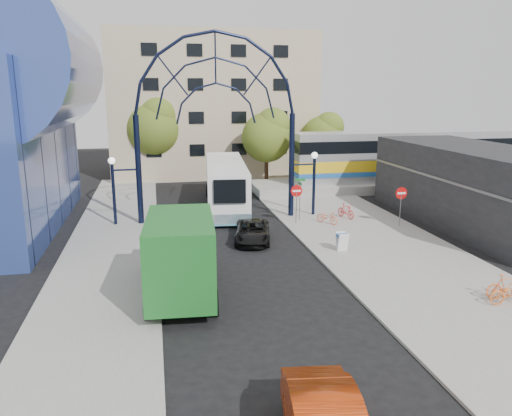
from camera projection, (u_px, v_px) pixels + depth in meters
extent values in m
plane|color=black|center=(263.00, 308.00, 19.86)|extent=(120.00, 120.00, 0.00)
cube|color=gray|center=(401.00, 261.00, 25.23)|extent=(8.00, 56.00, 0.12)
cube|color=gray|center=(107.00, 267.00, 24.30)|extent=(5.00, 50.00, 0.12)
cylinder|color=black|center=(139.00, 171.00, 31.43)|extent=(0.36, 0.36, 7.00)
cylinder|color=black|center=(292.00, 166.00, 33.39)|extent=(0.36, 0.36, 7.00)
cylinder|color=black|center=(114.00, 195.00, 31.47)|extent=(0.20, 0.20, 4.00)
cylinder|color=black|center=(314.00, 187.00, 34.04)|extent=(0.20, 0.20, 4.00)
sphere|color=white|center=(112.00, 161.00, 30.96)|extent=(0.44, 0.44, 0.44)
sphere|color=white|center=(315.00, 155.00, 33.54)|extent=(0.44, 0.44, 0.44)
cylinder|color=slate|center=(296.00, 206.00, 31.96)|extent=(0.06, 0.06, 2.20)
cylinder|color=red|center=(297.00, 191.00, 31.73)|extent=(0.80, 0.04, 0.80)
cube|color=white|center=(297.00, 191.00, 31.71)|extent=(0.55, 0.02, 0.12)
cylinder|color=slate|center=(400.00, 209.00, 31.27)|extent=(0.06, 0.06, 2.20)
cylinder|color=red|center=(401.00, 193.00, 31.04)|extent=(0.76, 0.04, 0.76)
cube|color=white|center=(402.00, 193.00, 31.01)|extent=(0.55, 0.02, 0.12)
cylinder|color=slate|center=(300.00, 199.00, 32.54)|extent=(0.05, 0.05, 2.80)
cube|color=#146626|center=(300.00, 180.00, 32.25)|extent=(0.70, 0.03, 0.18)
cube|color=#146626|center=(300.00, 184.00, 32.30)|extent=(0.03, 0.70, 0.18)
cube|color=white|center=(343.00, 242.00, 26.35)|extent=(0.55, 0.26, 0.99)
cube|color=white|center=(341.00, 241.00, 26.68)|extent=(0.55, 0.26, 0.99)
cube|color=#1E59A5|center=(342.00, 236.00, 26.44)|extent=(0.55, 0.42, 0.14)
cylinder|color=#314898|center=(12.00, 64.00, 29.53)|extent=(9.00, 16.00, 9.00)
cube|color=black|center=(474.00, 186.00, 31.95)|extent=(6.00, 16.00, 5.00)
cube|color=tan|center=(210.00, 105.00, 52.02)|extent=(20.00, 12.00, 14.00)
cube|color=gray|center=(428.00, 183.00, 44.65)|extent=(32.00, 5.00, 0.80)
cube|color=#B7B7BC|center=(431.00, 155.00, 44.08)|extent=(25.00, 3.00, 4.20)
cube|color=gold|center=(430.00, 162.00, 44.22)|extent=(25.10, 3.05, 0.90)
cube|color=black|center=(432.00, 144.00, 43.85)|extent=(25.05, 3.05, 1.00)
cube|color=#1E59A5|center=(430.00, 169.00, 44.38)|extent=(25.10, 3.05, 0.35)
cylinder|color=#382314|center=(266.00, 171.00, 45.54)|extent=(0.36, 0.36, 2.52)
sphere|color=#3B5416|center=(267.00, 137.00, 44.83)|extent=(4.48, 4.48, 4.48)
sphere|color=#3B5416|center=(273.00, 125.00, 44.39)|extent=(3.08, 3.08, 3.08)
cylinder|color=#382314|center=(155.00, 166.00, 47.36)|extent=(0.36, 0.36, 2.88)
sphere|color=#3B5416|center=(153.00, 129.00, 46.55)|extent=(5.12, 5.12, 5.12)
sphere|color=#3B5416|center=(158.00, 115.00, 46.07)|extent=(3.52, 3.52, 3.52)
cylinder|color=#382314|center=(322.00, 167.00, 48.64)|extent=(0.36, 0.36, 2.34)
sphere|color=#3B5416|center=(323.00, 138.00, 47.98)|extent=(4.16, 4.16, 4.16)
sphere|color=#3B5416|center=(329.00, 127.00, 47.55)|extent=(2.86, 2.86, 2.86)
cube|color=white|center=(226.00, 183.00, 36.61)|extent=(3.91, 12.33, 3.06)
cube|color=#5CB1CD|center=(226.00, 200.00, 36.90)|extent=(3.94, 12.33, 0.74)
cube|color=black|center=(226.00, 174.00, 36.46)|extent=(3.94, 12.09, 0.95)
cube|color=black|center=(230.00, 191.00, 30.54)|extent=(1.99, 0.35, 1.47)
cube|color=black|center=(223.00, 172.00, 42.46)|extent=(2.53, 0.45, 1.69)
cylinder|color=black|center=(208.00, 191.00, 40.43)|extent=(0.40, 1.04, 1.01)
cylinder|color=black|center=(240.00, 190.00, 40.68)|extent=(0.40, 1.04, 1.01)
cylinder|color=black|center=(209.00, 216.00, 32.45)|extent=(0.40, 1.04, 1.01)
cylinder|color=black|center=(249.00, 215.00, 32.70)|extent=(0.40, 1.04, 1.01)
cube|color=black|center=(182.00, 251.00, 23.18)|extent=(2.67, 2.77, 2.39)
cube|color=black|center=(182.00, 233.00, 24.32)|extent=(2.17, 0.26, 1.09)
cube|color=#1A6322|center=(181.00, 255.00, 19.84)|extent=(2.95, 5.16, 3.04)
cylinder|color=black|center=(155.00, 268.00, 22.86)|extent=(0.35, 1.06, 1.04)
cylinder|color=black|center=(210.00, 265.00, 23.18)|extent=(0.35, 1.06, 1.04)
cylinder|color=black|center=(148.00, 306.00, 18.77)|extent=(0.35, 1.06, 1.04)
cylinder|color=black|center=(214.00, 303.00, 19.09)|extent=(0.35, 1.06, 1.04)
imported|color=black|center=(252.00, 231.00, 28.53)|extent=(2.78, 4.53, 1.17)
imported|color=#FB6232|center=(327.00, 217.00, 31.98)|extent=(1.35, 1.63, 0.84)
imported|color=#F43430|center=(346.00, 211.00, 33.33)|extent=(0.97, 1.68, 0.97)
imported|color=orange|center=(512.00, 293.00, 19.79)|extent=(1.90, 0.87, 0.96)
imported|color=orange|center=(507.00, 286.00, 20.34)|extent=(1.82, 0.72, 1.07)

